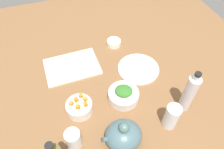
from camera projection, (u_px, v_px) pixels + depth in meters
tabletop at (112, 82)px, 117.79cm from camera, size 190.00×190.00×3.00cm
cutting_board at (72, 67)px, 122.62cm from camera, size 30.97×22.75×1.00cm
plate_tofu at (138, 69)px, 121.41cm from camera, size 23.62×23.62×1.20cm
bowl_greens at (123, 96)px, 106.75cm from camera, size 15.47×15.47×5.41cm
bowl_carrots at (79, 107)px, 102.00cm from camera, size 12.66×12.66×5.85cm
bowl_small_side at (114, 43)px, 134.48cm from camera, size 8.81×8.81×3.28cm
teapot at (123, 135)px, 89.64cm from camera, size 17.53×14.87×15.40cm
bottle_0 at (189, 93)px, 97.20cm from camera, size 5.66×5.66×25.44cm
drinking_glass_0 at (73, 139)px, 89.94cm from camera, size 6.82×6.82×9.34cm
drinking_glass_1 at (171, 117)px, 94.45cm from camera, size 6.59×6.59×13.62cm
carrot_cube_0 at (76, 100)px, 100.33cm from camera, size 2.15×2.15×1.80cm
carrot_cube_1 at (78, 107)px, 97.77cm from camera, size 2.46×2.46×1.80cm
carrot_cube_2 at (86, 104)px, 98.70cm from camera, size 1.87×1.87×1.80cm
carrot_cube_3 at (71, 103)px, 99.01cm from camera, size 2.49×2.49×1.80cm
carrot_cube_4 at (81, 95)px, 101.97cm from camera, size 2.14×2.14×1.80cm
carrot_cube_5 at (85, 99)px, 100.63cm from camera, size 2.28×2.28×1.80cm
chopped_greens_mound at (124, 91)px, 103.53cm from camera, size 11.34×10.87×3.01cm
tofu_cube_0 at (131, 63)px, 121.98cm from camera, size 2.72×2.72×2.20cm
tofu_cube_1 at (133, 69)px, 119.05cm from camera, size 3.09×3.09×2.20cm
tofu_cube_2 at (139, 62)px, 122.62cm from camera, size 2.77×2.77×2.20cm
tofu_cube_3 at (145, 69)px, 119.18cm from camera, size 2.40×2.40×2.20cm
dumpling_0 at (83, 57)px, 124.79cm from camera, size 5.92×5.98×3.14cm
dumpling_1 at (74, 70)px, 118.92cm from camera, size 5.58×5.68×2.17cm
dumpling_2 at (63, 63)px, 121.90cm from camera, size 6.62×6.42×2.78cm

